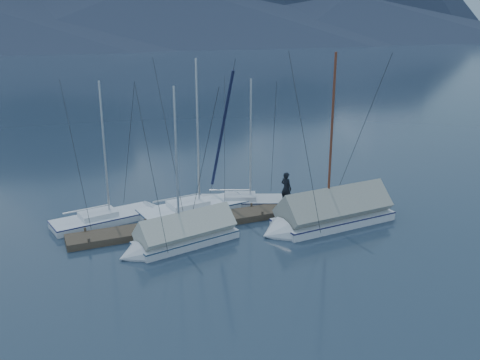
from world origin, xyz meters
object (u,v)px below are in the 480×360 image
(sailboat_covered_near, at_px, (325,217))
(sailboat_covered_far, at_px, (177,238))
(sailboat_open_mid, at_px, (207,207))
(sailboat_open_left, at_px, (118,217))
(sailboat_open_right, at_px, (257,202))
(person, at_px, (286,188))

(sailboat_covered_near, bearing_deg, sailboat_covered_far, 175.73)
(sailboat_open_mid, xyz_separation_m, sailboat_covered_near, (4.83, -4.63, 0.33))
(sailboat_open_left, relative_size, sailboat_open_right, 1.02)
(sailboat_covered_near, bearing_deg, sailboat_open_right, 113.38)
(sailboat_open_left, distance_m, sailboat_covered_far, 4.99)
(sailboat_covered_near, relative_size, sailboat_covered_far, 1.19)
(sailboat_open_right, relative_size, sailboat_covered_far, 0.96)
(sailboat_open_left, relative_size, sailboat_covered_near, 0.83)
(sailboat_covered_far, bearing_deg, sailboat_open_left, 113.25)
(sailboat_open_left, relative_size, sailboat_open_mid, 0.88)
(sailboat_open_right, height_order, sailboat_covered_far, sailboat_covered_far)
(sailboat_open_mid, distance_m, sailboat_covered_near, 6.70)
(sailboat_open_left, height_order, sailboat_covered_near, sailboat_covered_near)
(sailboat_open_right, xyz_separation_m, person, (1.13, -1.35, 1.13))
(sailboat_open_left, xyz_separation_m, sailboat_covered_near, (9.77, -5.16, 0.35))
(sailboat_open_right, relative_size, person, 4.30)
(sailboat_open_left, bearing_deg, sailboat_covered_far, -66.75)
(sailboat_open_right, bearing_deg, sailboat_covered_far, -148.18)
(sailboat_covered_near, bearing_deg, sailboat_open_mid, 136.24)
(sailboat_open_mid, bearing_deg, person, -22.49)
(sailboat_open_right, xyz_separation_m, sailboat_covered_near, (1.85, -4.28, 0.35))
(sailboat_open_left, height_order, person, sailboat_open_left)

